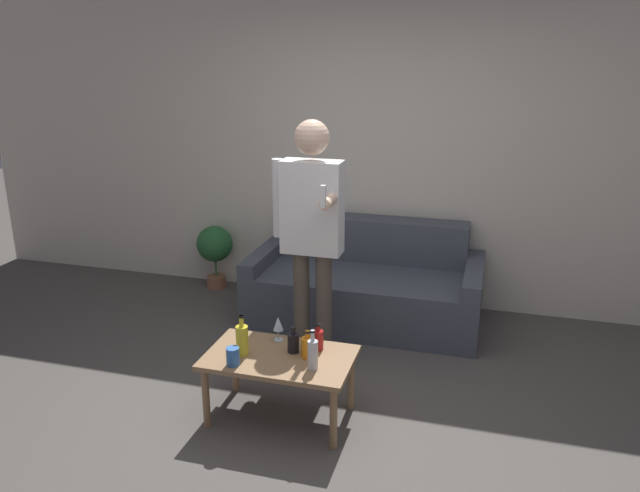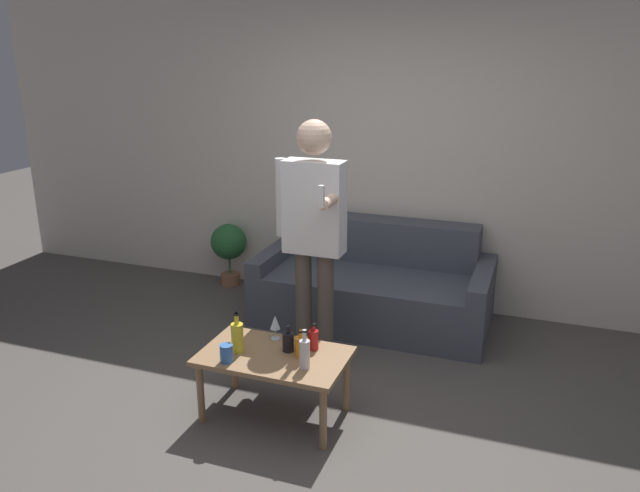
% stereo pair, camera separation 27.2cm
% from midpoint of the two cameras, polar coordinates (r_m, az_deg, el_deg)
% --- Properties ---
extents(ground_plane, '(16.00, 16.00, 0.00)m').
position_cam_midpoint_polar(ground_plane, '(3.80, 0.74, -17.25)').
color(ground_plane, '#514C47').
extents(wall_back, '(8.00, 0.06, 2.70)m').
position_cam_midpoint_polar(wall_back, '(5.35, 8.88, 8.64)').
color(wall_back, beige).
rests_on(wall_back, ground_plane).
extents(couch, '(1.87, 0.93, 0.79)m').
position_cam_midpoint_polar(couch, '(5.20, 6.52, -3.70)').
color(couch, '#474C56').
rests_on(couch, ground_plane).
extents(coffee_table, '(0.88, 0.53, 0.42)m').
position_cam_midpoint_polar(coffee_table, '(3.82, -2.15, -10.57)').
color(coffee_table, '#8E6B47').
rests_on(coffee_table, ground_plane).
extents(bottle_orange, '(0.08, 0.08, 0.17)m').
position_cam_midpoint_polar(bottle_orange, '(3.74, 0.40, -9.18)').
color(bottle_orange, orange).
rests_on(bottle_orange, coffee_table).
extents(bottle_green, '(0.07, 0.07, 0.17)m').
position_cam_midpoint_polar(bottle_green, '(3.80, -0.86, -8.72)').
color(bottle_green, black).
rests_on(bottle_green, coffee_table).
extents(bottle_dark, '(0.07, 0.07, 0.17)m').
position_cam_midpoint_polar(bottle_dark, '(3.82, 1.43, -8.53)').
color(bottle_dark, '#B21E1E').
rests_on(bottle_dark, coffee_table).
extents(bottle_yellow, '(0.06, 0.06, 0.24)m').
position_cam_midpoint_polar(bottle_yellow, '(3.60, 0.77, -9.82)').
color(bottle_yellow, silver).
rests_on(bottle_yellow, coffee_table).
extents(bottle_red, '(0.07, 0.07, 0.25)m').
position_cam_midpoint_polar(bottle_red, '(3.80, -5.53, -8.28)').
color(bottle_red, yellow).
rests_on(bottle_red, coffee_table).
extents(wine_glass_near, '(0.06, 0.06, 0.16)m').
position_cam_midpoint_polar(wine_glass_near, '(3.93, -2.14, -7.08)').
color(wine_glass_near, silver).
rests_on(wine_glass_near, coffee_table).
extents(cup_on_table, '(0.08, 0.08, 0.11)m').
position_cam_midpoint_polar(cup_on_table, '(3.71, -6.45, -9.76)').
color(cup_on_table, '#3366B2').
rests_on(cup_on_table, coffee_table).
extents(person_standing_front, '(0.48, 0.44, 1.74)m').
position_cam_midpoint_polar(person_standing_front, '(4.20, 1.24, 1.97)').
color(person_standing_front, brown).
rests_on(person_standing_front, ground_plane).
extents(potted_plant, '(0.34, 0.34, 0.60)m').
position_cam_midpoint_polar(potted_plant, '(5.90, -7.05, 0.08)').
color(potted_plant, '#936042').
rests_on(potted_plant, ground_plane).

